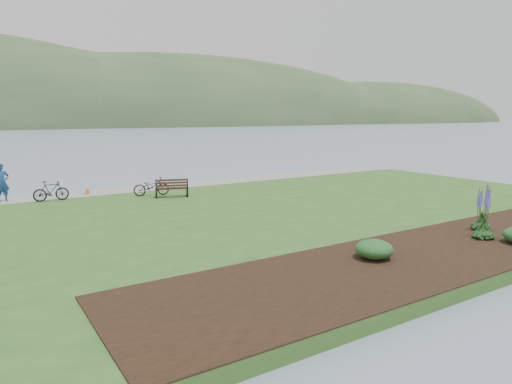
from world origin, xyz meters
The scene contains 13 objects.
ground centered at (0.00, 0.00, 0.00)m, with size 600.00×600.00×0.00m, color slate.
lawn centered at (0.00, -2.00, 0.20)m, with size 34.00×20.00×0.40m, color #2D561E.
shoreline_path centered at (0.00, 6.90, 0.42)m, with size 34.00×2.20×0.03m, color gray.
garden_bed centered at (3.00, -9.80, 0.42)m, with size 24.00×4.40×0.04m, color black.
far_hillside centered at (20.00, 170.00, 0.00)m, with size 580.00×80.00×38.00m, color #354F2C, non-canonical shape.
park_bench centered at (-2.11, 3.45, 0.90)m, with size 1.74×1.12×1.01m.
person centered at (-9.50, 6.63, 1.51)m, with size 0.81×0.55×2.22m, color navy.
bicycle_a centered at (-2.81, 4.52, 0.88)m, with size 1.84×0.64×0.96m, color black.
bicycle_b centered at (-7.48, 5.71, 0.89)m, with size 1.64×0.47×0.99m, color black.
pannier centered at (-5.57, 6.72, 0.54)m, with size 0.17×0.26×0.28m, color #BC7A16.
echium_0 centered at (3.71, -9.75, 1.09)m, with size 0.62×0.62×1.78m.
echium_1 centered at (4.75, -9.05, 1.19)m, with size 0.62×0.62×1.79m.
shrub_0 centered at (-1.05, -9.30, 0.71)m, with size 1.10×1.10×0.55m, color #1E4C21.
Camera 1 is at (-10.82, -18.24, 4.57)m, focal length 32.00 mm.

